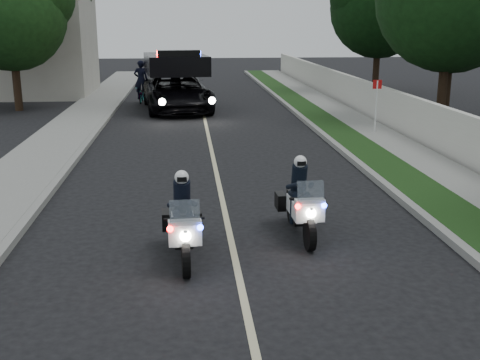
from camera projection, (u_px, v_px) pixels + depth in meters
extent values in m
plane|color=black|center=(242.00, 289.00, 9.21)|extent=(120.00, 120.00, 0.00)
cube|color=gray|center=(339.00, 147.00, 19.17)|extent=(0.20, 60.00, 0.15)
cube|color=#193814|center=(360.00, 147.00, 19.23)|extent=(1.20, 60.00, 0.16)
cube|color=gray|center=(399.00, 146.00, 19.35)|extent=(1.40, 60.00, 0.16)
cube|color=beige|center=(430.00, 125.00, 19.26)|extent=(0.22, 60.00, 1.50)
cube|color=gray|center=(80.00, 152.00, 18.44)|extent=(0.20, 60.00, 0.15)
cube|color=gray|center=(44.00, 153.00, 18.35)|extent=(2.00, 60.00, 0.16)
cube|color=#A8A396|center=(15.00, 31.00, 32.42)|extent=(8.00, 6.00, 7.00)
cube|color=#BFB78C|center=(212.00, 152.00, 18.83)|extent=(0.12, 50.00, 0.01)
imported|color=black|center=(178.00, 111.00, 27.60)|extent=(3.55, 6.46, 3.00)
imported|color=black|center=(142.00, 103.00, 30.28)|extent=(0.58, 1.55, 0.80)
imported|color=black|center=(142.00, 103.00, 30.28)|extent=(0.73, 0.51, 1.93)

